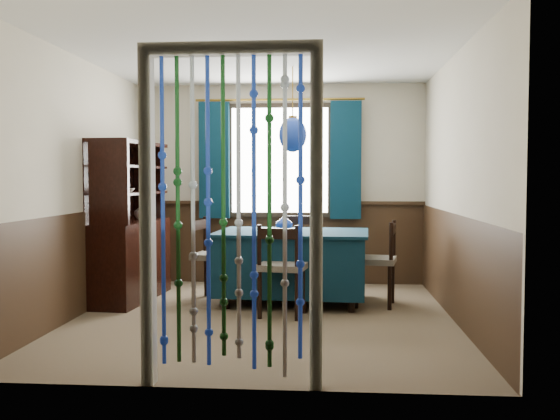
# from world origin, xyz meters

# --- Properties ---
(floor) EXTENTS (4.00, 4.00, 0.00)m
(floor) POSITION_xyz_m (0.00, 0.00, 0.00)
(floor) COLOR brown
(floor) RESTS_ON ground
(ceiling) EXTENTS (4.00, 4.00, 0.00)m
(ceiling) POSITION_xyz_m (0.00, 0.00, 2.50)
(ceiling) COLOR silver
(ceiling) RESTS_ON ground
(wall_back) EXTENTS (3.60, 0.00, 3.60)m
(wall_back) POSITION_xyz_m (0.00, 2.00, 1.25)
(wall_back) COLOR beige
(wall_back) RESTS_ON ground
(wall_front) EXTENTS (3.60, 0.00, 3.60)m
(wall_front) POSITION_xyz_m (0.00, -2.00, 1.25)
(wall_front) COLOR beige
(wall_front) RESTS_ON ground
(wall_left) EXTENTS (0.00, 4.00, 4.00)m
(wall_left) POSITION_xyz_m (-1.80, 0.00, 1.25)
(wall_left) COLOR beige
(wall_left) RESTS_ON ground
(wall_right) EXTENTS (0.00, 4.00, 4.00)m
(wall_right) POSITION_xyz_m (1.80, 0.00, 1.25)
(wall_right) COLOR beige
(wall_right) RESTS_ON ground
(wainscot_back) EXTENTS (3.60, 0.00, 3.60)m
(wainscot_back) POSITION_xyz_m (0.00, 1.99, 0.50)
(wainscot_back) COLOR #342214
(wainscot_back) RESTS_ON ground
(wainscot_front) EXTENTS (3.60, 0.00, 3.60)m
(wainscot_front) POSITION_xyz_m (0.00, -1.99, 0.50)
(wainscot_front) COLOR #342214
(wainscot_front) RESTS_ON ground
(wainscot_left) EXTENTS (0.00, 4.00, 4.00)m
(wainscot_left) POSITION_xyz_m (-1.79, 0.00, 0.50)
(wainscot_left) COLOR #342214
(wainscot_left) RESTS_ON ground
(wainscot_right) EXTENTS (0.00, 4.00, 4.00)m
(wainscot_right) POSITION_xyz_m (1.79, 0.00, 0.50)
(wainscot_right) COLOR #342214
(wainscot_right) RESTS_ON ground
(window) EXTENTS (1.32, 0.12, 1.42)m
(window) POSITION_xyz_m (0.00, 1.95, 1.55)
(window) COLOR black
(window) RESTS_ON wall_back
(doorway) EXTENTS (1.16, 0.12, 2.18)m
(doorway) POSITION_xyz_m (0.00, -1.94, 1.05)
(doorway) COLOR silver
(doorway) RESTS_ON ground
(dining_table) EXTENTS (1.65, 1.19, 0.77)m
(dining_table) POSITION_xyz_m (0.23, 0.75, 0.44)
(dining_table) COLOR #0A2534
(dining_table) RESTS_ON floor
(chair_near) EXTENTS (0.50, 0.49, 0.89)m
(chair_near) POSITION_xyz_m (0.17, 0.07, 0.48)
(chair_near) COLOR black
(chair_near) RESTS_ON floor
(chair_far) EXTENTS (0.46, 0.44, 0.91)m
(chair_far) POSITION_xyz_m (0.27, 1.47, 0.48)
(chair_far) COLOR black
(chair_far) RESTS_ON floor
(chair_left) EXTENTS (0.49, 0.51, 0.90)m
(chair_left) POSITION_xyz_m (-0.65, 0.83, 0.48)
(chair_left) COLOR black
(chair_left) RESTS_ON floor
(chair_right) EXTENTS (0.49, 0.51, 0.89)m
(chair_right) POSITION_xyz_m (1.13, 0.65, 0.47)
(chair_right) COLOR black
(chair_right) RESTS_ON floor
(sideboard) EXTENTS (0.56, 1.35, 1.72)m
(sideboard) POSITION_xyz_m (-1.55, 0.77, 0.60)
(sideboard) COLOR black
(sideboard) RESTS_ON floor
(pendant_lamp) EXTENTS (0.30, 0.30, 0.90)m
(pendant_lamp) POSITION_xyz_m (0.23, 0.75, 1.79)
(pendant_lamp) COLOR olive
(pendant_lamp) RESTS_ON ceiling
(vase_table) EXTENTS (0.20, 0.20, 0.17)m
(vase_table) POSITION_xyz_m (0.14, 0.71, 0.85)
(vase_table) COLOR #17359F
(vase_table) RESTS_ON dining_table
(bowl_shelf) EXTENTS (0.24, 0.24, 0.05)m
(bowl_shelf) POSITION_xyz_m (-1.49, 0.50, 1.20)
(bowl_shelf) COLOR beige
(bowl_shelf) RESTS_ON sideboard
(vase_sideboard) EXTENTS (0.20, 0.20, 0.21)m
(vase_sideboard) POSITION_xyz_m (-1.49, 1.04, 0.97)
(vase_sideboard) COLOR beige
(vase_sideboard) RESTS_ON sideboard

